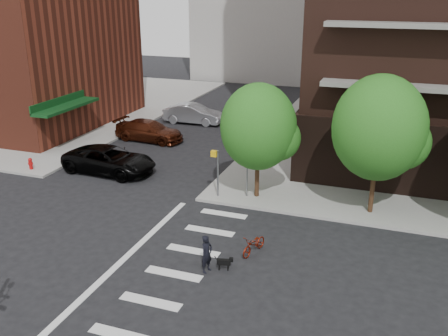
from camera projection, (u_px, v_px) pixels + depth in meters
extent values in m
plane|color=black|center=(109.00, 261.00, 21.08)|extent=(120.00, 120.00, 0.00)
cube|color=gray|center=(24.00, 102.00, 49.60)|extent=(31.00, 33.00, 0.15)
cube|color=silver|center=(123.00, 335.00, 16.59)|extent=(2.40, 0.50, 0.01)
cube|color=silver|center=(151.00, 302.00, 18.36)|extent=(2.40, 0.50, 0.01)
cube|color=silver|center=(174.00, 274.00, 20.13)|extent=(2.40, 0.50, 0.01)
cube|color=silver|center=(193.00, 251.00, 21.89)|extent=(2.40, 0.50, 0.01)
cube|color=silver|center=(210.00, 231.00, 23.66)|extent=(2.40, 0.50, 0.01)
cube|color=silver|center=(224.00, 214.00, 25.43)|extent=(2.40, 0.50, 0.01)
cube|color=silver|center=(120.00, 263.00, 20.92)|extent=(0.30, 13.00, 0.01)
cube|color=#0C3814|center=(67.00, 107.00, 35.15)|extent=(1.40, 6.00, 0.20)
cylinder|color=#301E11|center=(257.00, 176.00, 26.88)|extent=(0.24, 0.24, 2.30)
sphere|color=#235B19|center=(258.00, 127.00, 25.94)|extent=(4.00, 4.00, 4.00)
cylinder|color=#301E11|center=(372.00, 188.00, 24.93)|extent=(0.24, 0.24, 2.60)
sphere|color=#235B19|center=(379.00, 128.00, 23.86)|extent=(4.50, 4.50, 4.50)
cylinder|color=slate|center=(218.00, 173.00, 26.84)|extent=(0.10, 0.10, 2.60)
cube|color=gold|center=(214.00, 154.00, 26.53)|extent=(0.32, 0.25, 0.32)
cylinder|color=slate|center=(247.00, 177.00, 26.88)|extent=(0.08, 0.08, 2.20)
cube|color=gold|center=(247.00, 162.00, 26.44)|extent=(0.64, 0.02, 0.64)
cylinder|color=#A50C0C|center=(31.00, 164.00, 31.15)|extent=(0.22, 0.22, 0.60)
sphere|color=#A50C0C|center=(30.00, 160.00, 31.05)|extent=(0.24, 0.24, 0.24)
imported|color=black|center=(109.00, 160.00, 30.85)|extent=(3.05, 6.02, 1.63)
imported|color=#461A0D|center=(149.00, 131.00, 37.27)|extent=(2.51, 5.43, 1.54)
imported|color=#AEB0B7|center=(193.00, 114.00, 41.98)|extent=(1.86, 5.03, 1.64)
imported|color=maroon|center=(254.00, 244.00, 21.56)|extent=(1.02, 1.75, 0.87)
imported|color=black|center=(207.00, 254.00, 20.06)|extent=(0.67, 0.54, 1.60)
cube|color=black|center=(224.00, 262.00, 20.32)|extent=(0.58, 0.30, 0.22)
cube|color=black|center=(231.00, 260.00, 20.24)|extent=(0.19, 0.16, 0.16)
cylinder|color=black|center=(228.00, 267.00, 20.40)|extent=(0.06, 0.06, 0.24)
cylinder|color=black|center=(219.00, 267.00, 20.41)|extent=(0.06, 0.06, 0.24)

